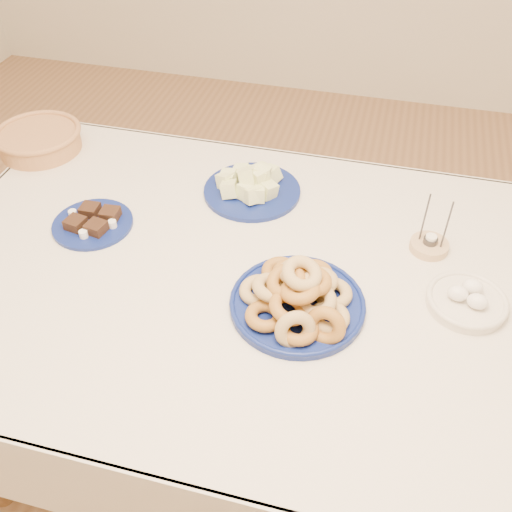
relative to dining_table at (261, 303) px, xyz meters
name	(u,v)px	position (x,y,z in m)	size (l,w,h in m)	color
ground	(260,435)	(0.00, 0.00, -0.64)	(5.00, 5.00, 0.00)	#956946
dining_table	(261,303)	(0.00, 0.00, 0.00)	(1.71, 1.11, 0.75)	brown
donut_platter	(298,298)	(0.11, -0.09, 0.14)	(0.39, 0.39, 0.14)	navy
melon_plate	(251,186)	(-0.11, 0.31, 0.13)	(0.36, 0.36, 0.10)	navy
brownie_plate	(93,222)	(-0.48, 0.06, 0.12)	(0.23, 0.23, 0.04)	navy
wicker_basket	(39,139)	(-0.81, 0.37, 0.14)	(0.34, 0.34, 0.07)	#99643D
candle_holder	(429,245)	(0.39, 0.19, 0.12)	(0.12, 0.12, 0.16)	tan
egg_bowl	(467,300)	(0.48, 0.01, 0.13)	(0.20, 0.20, 0.06)	beige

